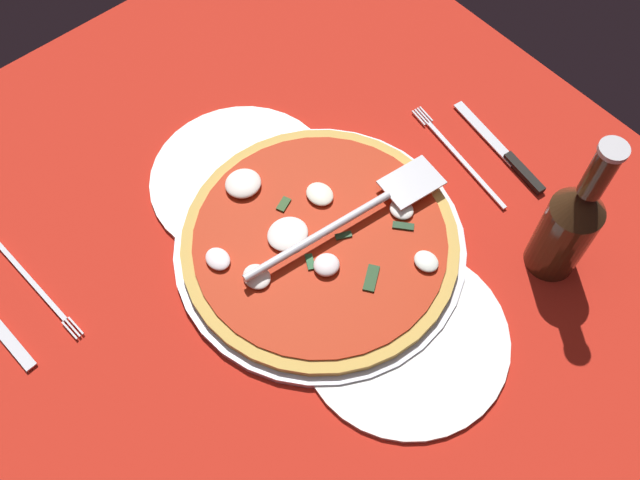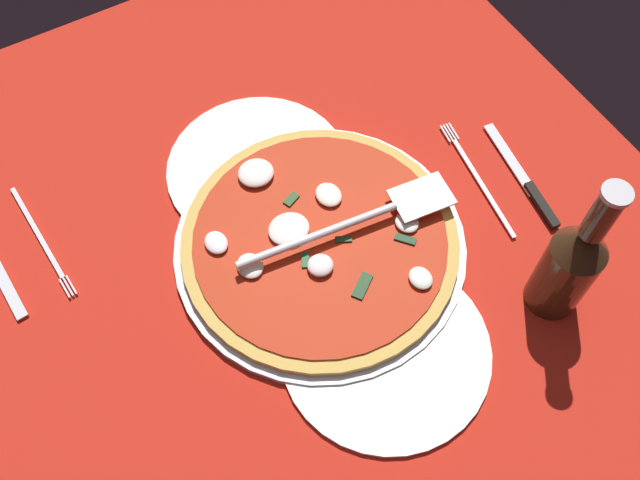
{
  "view_description": "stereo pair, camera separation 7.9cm",
  "coord_description": "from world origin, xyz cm",
  "px_view_note": "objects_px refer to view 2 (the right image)",
  "views": [
    {
      "loc": [
        35.98,
        -22.88,
        78.75
      ],
      "look_at": [
        2.85,
        5.64,
        2.45
      ],
      "focal_mm": 39.82,
      "sensor_mm": 36.0,
      "label": 1
    },
    {
      "loc": [
        40.58,
        -16.45,
        78.75
      ],
      "look_at": [
        2.85,
        5.64,
        2.45
      ],
      "focal_mm": 39.82,
      "sensor_mm": 36.0,
      "label": 2
    }
  ],
  "objects_px": {
    "pizza": "(318,240)",
    "pizza_server": "(356,221)",
    "place_setting_near": "(13,245)",
    "place_setting_far": "(503,183)",
    "dinner_plate_left": "(258,169)",
    "dinner_plate_right": "(386,351)",
    "beer_bottle": "(571,264)"
  },
  "relations": [
    {
      "from": "beer_bottle",
      "to": "place_setting_far",
      "type": "bearing_deg",
      "value": 161.39
    },
    {
      "from": "pizza",
      "to": "dinner_plate_right",
      "type": "bearing_deg",
      "value": -1.01
    },
    {
      "from": "place_setting_near",
      "to": "place_setting_far",
      "type": "distance_m",
      "value": 0.64
    },
    {
      "from": "pizza_server",
      "to": "place_setting_far",
      "type": "height_order",
      "value": "pizza_server"
    },
    {
      "from": "dinner_plate_left",
      "to": "beer_bottle",
      "type": "height_order",
      "value": "beer_bottle"
    },
    {
      "from": "place_setting_near",
      "to": "place_setting_far",
      "type": "height_order",
      "value": "same"
    },
    {
      "from": "dinner_plate_left",
      "to": "dinner_plate_right",
      "type": "relative_size",
      "value": 0.99
    },
    {
      "from": "dinner_plate_right",
      "to": "pizza_server",
      "type": "bearing_deg",
      "value": 161.74
    },
    {
      "from": "place_setting_far",
      "to": "dinner_plate_left",
      "type": "bearing_deg",
      "value": 64.41
    },
    {
      "from": "dinner_plate_left",
      "to": "pizza",
      "type": "height_order",
      "value": "pizza"
    },
    {
      "from": "pizza",
      "to": "place_setting_near",
      "type": "xyz_separation_m",
      "value": [
        -0.2,
        -0.33,
        -0.02
      ]
    },
    {
      "from": "pizza",
      "to": "pizza_server",
      "type": "distance_m",
      "value": 0.05
    },
    {
      "from": "place_setting_near",
      "to": "place_setting_far",
      "type": "bearing_deg",
      "value": 64.03
    },
    {
      "from": "pizza_server",
      "to": "place_setting_near",
      "type": "relative_size",
      "value": 1.33
    },
    {
      "from": "place_setting_far",
      "to": "pizza",
      "type": "bearing_deg",
      "value": 89.98
    },
    {
      "from": "pizza",
      "to": "pizza_server",
      "type": "bearing_deg",
      "value": 75.92
    },
    {
      "from": "pizza",
      "to": "pizza_server",
      "type": "height_order",
      "value": "pizza_server"
    },
    {
      "from": "dinner_plate_left",
      "to": "pizza",
      "type": "xyz_separation_m",
      "value": [
        0.15,
        0.01,
        0.02
      ]
    },
    {
      "from": "dinner_plate_right",
      "to": "beer_bottle",
      "type": "bearing_deg",
      "value": 78.71
    },
    {
      "from": "pizza",
      "to": "beer_bottle",
      "type": "distance_m",
      "value": 0.3
    },
    {
      "from": "dinner_plate_left",
      "to": "pizza_server",
      "type": "bearing_deg",
      "value": 19.76
    },
    {
      "from": "pizza",
      "to": "place_setting_far",
      "type": "bearing_deg",
      "value": 81.43
    },
    {
      "from": "dinner_plate_right",
      "to": "pizza",
      "type": "height_order",
      "value": "pizza"
    },
    {
      "from": "place_setting_far",
      "to": "beer_bottle",
      "type": "bearing_deg",
      "value": 169.93
    },
    {
      "from": "pizza_server",
      "to": "place_setting_near",
      "type": "xyz_separation_m",
      "value": [
        -0.21,
        -0.38,
        -0.04
      ]
    },
    {
      "from": "place_setting_near",
      "to": "place_setting_far",
      "type": "relative_size",
      "value": 1.02
    },
    {
      "from": "dinner_plate_left",
      "to": "pizza",
      "type": "distance_m",
      "value": 0.15
    },
    {
      "from": "place_setting_far",
      "to": "beer_bottle",
      "type": "xyz_separation_m",
      "value": [
        0.16,
        -0.05,
        0.08
      ]
    },
    {
      "from": "pizza_server",
      "to": "place_setting_far",
      "type": "xyz_separation_m",
      "value": [
        0.03,
        0.22,
        -0.04
      ]
    },
    {
      "from": "place_setting_near",
      "to": "dinner_plate_left",
      "type": "bearing_deg",
      "value": 76.43
    },
    {
      "from": "pizza",
      "to": "place_setting_far",
      "type": "xyz_separation_m",
      "value": [
        0.04,
        0.26,
        -0.02
      ]
    },
    {
      "from": "dinner_plate_left",
      "to": "beer_bottle",
      "type": "distance_m",
      "value": 0.42
    }
  ]
}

